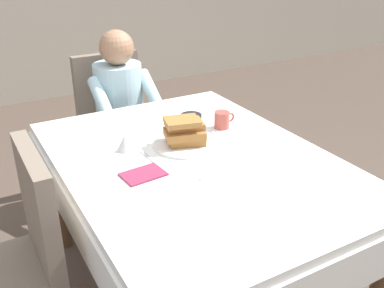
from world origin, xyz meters
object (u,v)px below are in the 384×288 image
(plate_breakfast, at_px, (183,144))
(spoon_near_edge, at_px, (213,174))
(breakfast_stack, at_px, (185,131))
(knife_right_of_plate, at_px, (220,139))
(diner_person, at_px, (121,103))
(chair_left_side, at_px, (18,254))
(bowl_butter, at_px, (191,119))
(cup_coffee, at_px, (222,120))
(syrup_pitcher, at_px, (125,143))
(dining_table_main, at_px, (195,176))
(fork_left_of_plate, at_px, (148,156))
(chair_diner, at_px, (114,116))

(plate_breakfast, relative_size, spoon_near_edge, 1.87)
(plate_breakfast, xyz_separation_m, breakfast_stack, (0.00, -0.00, 0.07))
(knife_right_of_plate, bearing_deg, plate_breakfast, 89.17)
(diner_person, height_order, chair_left_side, diner_person)
(bowl_butter, bearing_deg, spoon_near_edge, -110.35)
(diner_person, height_order, cup_coffee, diner_person)
(bowl_butter, relative_size, knife_right_of_plate, 0.55)
(cup_coffee, bearing_deg, breakfast_stack, -160.01)
(cup_coffee, height_order, syrup_pitcher, cup_coffee)
(plate_breakfast, height_order, cup_coffee, cup_coffee)
(breakfast_stack, relative_size, knife_right_of_plate, 1.06)
(chair_left_side, bearing_deg, cup_coffee, -77.85)
(chair_left_side, xyz_separation_m, spoon_near_edge, (0.76, -0.16, 0.21))
(syrup_pitcher, bearing_deg, breakfast_stack, -19.69)
(bowl_butter, height_order, syrup_pitcher, syrup_pitcher)
(chair_left_side, bearing_deg, dining_table_main, -90.00)
(bowl_butter, bearing_deg, knife_right_of_plate, -85.20)
(cup_coffee, relative_size, fork_left_of_plate, 0.63)
(cup_coffee, distance_m, knife_right_of_plate, 0.15)
(chair_left_side, bearing_deg, chair_diner, -35.03)
(dining_table_main, distance_m, bowl_butter, 0.42)
(fork_left_of_plate, bearing_deg, chair_diner, -15.21)
(dining_table_main, bearing_deg, cup_coffee, 38.29)
(breakfast_stack, height_order, bowl_butter, breakfast_stack)
(syrup_pitcher, bearing_deg, cup_coffee, 0.70)
(dining_table_main, relative_size, breakfast_stack, 7.18)
(syrup_pitcher, relative_size, fork_left_of_plate, 0.44)
(breakfast_stack, distance_m, syrup_pitcher, 0.27)
(plate_breakfast, relative_size, bowl_butter, 2.55)
(dining_table_main, relative_size, chair_left_side, 1.64)
(bowl_butter, xyz_separation_m, fork_left_of_plate, (-0.36, -0.25, -0.02))
(breakfast_stack, distance_m, cup_coffee, 0.29)
(chair_diner, height_order, spoon_near_edge, chair_diner)
(cup_coffee, xyz_separation_m, fork_left_of_plate, (-0.46, -0.11, -0.04))
(bowl_butter, bearing_deg, cup_coffee, -52.13)
(diner_person, distance_m, bowl_butter, 0.67)
(bowl_butter, bearing_deg, fork_left_of_plate, -145.43)
(breakfast_stack, relative_size, spoon_near_edge, 1.41)
(breakfast_stack, xyz_separation_m, spoon_near_edge, (-0.03, -0.29, -0.07))
(syrup_pitcher, relative_size, knife_right_of_plate, 0.40)
(syrup_pitcher, bearing_deg, diner_person, 70.25)
(fork_left_of_plate, bearing_deg, bowl_butter, -58.66)
(plate_breakfast, distance_m, fork_left_of_plate, 0.19)
(bowl_butter, bearing_deg, chair_diner, 99.50)
(syrup_pitcher, bearing_deg, knife_right_of_plate, -13.70)
(plate_breakfast, height_order, breakfast_stack, breakfast_stack)
(chair_diner, xyz_separation_m, syrup_pitcher, (-0.28, -0.95, 0.25))
(plate_breakfast, bearing_deg, syrup_pitcher, 160.76)
(chair_left_side, distance_m, syrup_pitcher, 0.63)
(plate_breakfast, xyz_separation_m, bowl_butter, (0.17, 0.23, 0.01))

